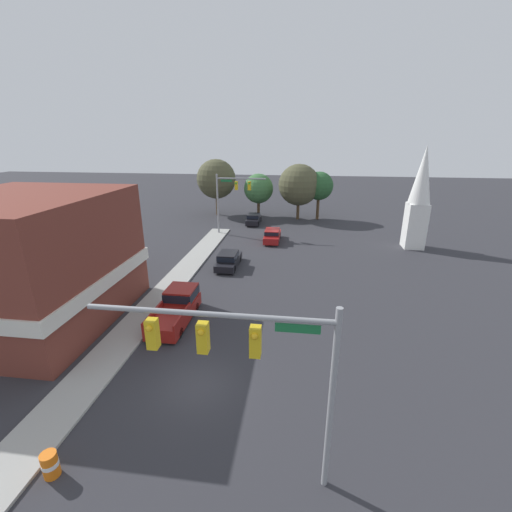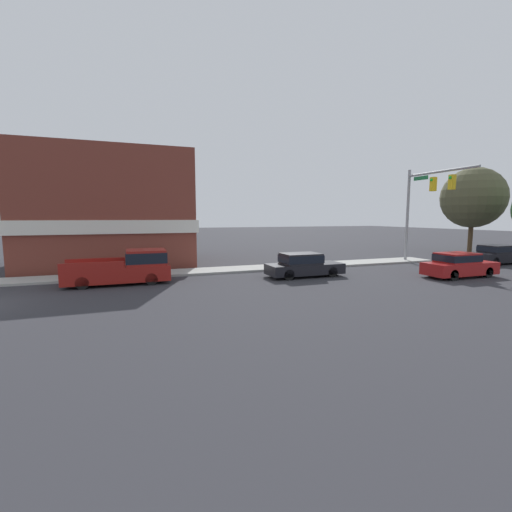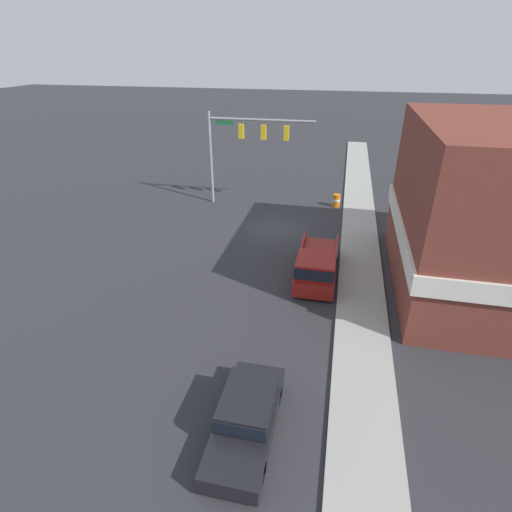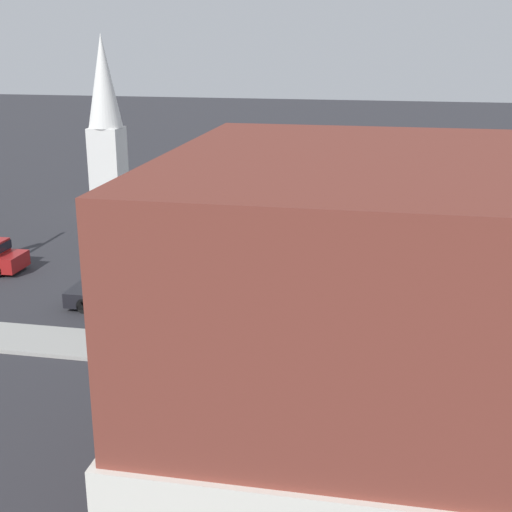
{
  "view_description": "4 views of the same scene",
  "coord_description": "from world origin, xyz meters",
  "views": [
    {
      "loc": [
        4.81,
        -13.65,
        11.88
      ],
      "look_at": [
        1.44,
        11.86,
        2.88
      ],
      "focal_mm": 24.0,
      "sensor_mm": 36.0,
      "label": 1
    },
    {
      "loc": [
        16.97,
        6.62,
        3.72
      ],
      "look_at": [
        1.11,
        12.38,
        1.78
      ],
      "focal_mm": 24.0,
      "sensor_mm": 36.0,
      "label": 2
    },
    {
      "loc": [
        -4.1,
        25.43,
        11.44
      ],
      "look_at": [
        -0.15,
        7.41,
        1.69
      ],
      "focal_mm": 28.0,
      "sensor_mm": 36.0,
      "label": 3
    },
    {
      "loc": [
        -28.16,
        5.94,
        11.01
      ],
      "look_at": [
        -0.6,
        11.38,
        2.26
      ],
      "focal_mm": 50.0,
      "sensor_mm": 36.0,
      "label": 4
    }
  ],
  "objects": [
    {
      "name": "car_lead",
      "position": [
        -1.86,
        16.58,
        0.77
      ],
      "size": [
        1.81,
        4.79,
        1.47
      ],
      "color": "black",
      "rests_on": "ground"
    },
    {
      "name": "near_signal_assembly",
      "position": [
        3.33,
        -4.43,
        5.28
      ],
      "size": [
        8.14,
        0.49,
        7.13
      ],
      "color": "gray",
      "rests_on": "ground"
    },
    {
      "name": "sidewalk_curb",
      "position": [
        -5.7,
        0.0,
        0.07
      ],
      "size": [
        2.4,
        60.0,
        0.14
      ],
      "color": "#9E9E99",
      "rests_on": "ground"
    },
    {
      "name": "construction_barrel",
      "position": [
        -3.9,
        -5.42,
        0.52
      ],
      "size": [
        0.6,
        0.6,
        1.02
      ],
      "color": "orange",
      "rests_on": "ground"
    },
    {
      "name": "pickup_truck_parked",
      "position": [
        -3.27,
        6.36,
        0.92
      ],
      "size": [
        2.06,
        5.5,
        1.88
      ],
      "color": "black",
      "rests_on": "ground"
    },
    {
      "name": "ground_plane",
      "position": [
        0.0,
        0.0,
        0.0
      ],
      "size": [
        200.0,
        200.0,
        0.0
      ],
      "primitive_type": "plane",
      "color": "#2D2D33"
    }
  ]
}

